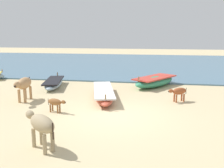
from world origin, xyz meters
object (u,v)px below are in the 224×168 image
fishing_boat_3 (103,93)px  calf_far_rust (179,92)px  fishing_boat_5 (155,81)px  cow_adult_dun (41,124)px  fishing_boat_4 (54,83)px  cow_second_adult_tan (24,84)px  calf_near_brown (55,103)px

fishing_boat_3 → calf_far_rust: calf_far_rust is taller
fishing_boat_3 → fishing_boat_5: 3.87m
cow_adult_dun → calf_far_rust: (3.98, 5.44, -0.22)m
fishing_boat_3 → fishing_boat_4: size_ratio=1.28×
cow_adult_dun → cow_second_adult_tan: bearing=-19.3°
calf_near_brown → fishing_boat_4: bearing=129.4°
fishing_boat_4 → cow_adult_dun: (2.74, -7.49, 0.45)m
fishing_boat_4 → cow_second_adult_tan: 3.12m
calf_near_brown → calf_far_rust: bearing=42.6°
cow_adult_dun → cow_second_adult_tan: 5.27m
fishing_boat_5 → cow_second_adult_tan: (-5.78, -4.17, 0.46)m
calf_near_brown → calf_far_rust: 5.38m
cow_adult_dun → calf_near_brown: (-0.85, 3.05, -0.29)m
fishing_boat_5 → calf_far_rust: 3.33m
fishing_boat_4 → fishing_boat_3: bearing=-134.0°
calf_far_rust → fishing_boat_5: bearing=-104.6°
calf_near_brown → calf_far_rust: (4.82, 2.39, 0.07)m
fishing_boat_3 → fishing_boat_4: bearing=-134.9°
cow_adult_dun → cow_second_adult_tan: cow_second_adult_tan is taller
fishing_boat_5 → calf_near_brown: fishing_boat_5 is taller
fishing_boat_5 → calf_far_rust: bearing=52.8°
calf_far_rust → fishing_boat_3: bearing=-35.0°
fishing_boat_5 → calf_far_rust: fishing_boat_5 is taller
fishing_boat_3 → fishing_boat_5: bearing=128.0°
fishing_boat_3 → calf_near_brown: fishing_boat_3 is taller
fishing_boat_3 → cow_adult_dun: size_ratio=3.31×
fishing_boat_3 → calf_near_brown: 2.85m
calf_near_brown → cow_second_adult_tan: 2.47m
calf_far_rust → fishing_boat_4: bearing=-50.3°
fishing_boat_4 → calf_far_rust: 7.03m
fishing_boat_4 → cow_second_adult_tan: size_ratio=2.02×
cow_adult_dun → fishing_boat_5: bearing=-71.1°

